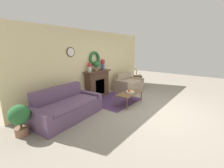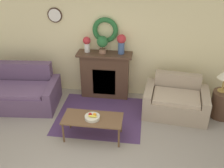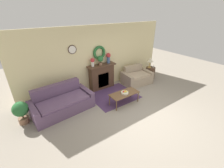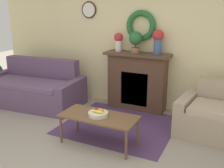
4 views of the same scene
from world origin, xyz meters
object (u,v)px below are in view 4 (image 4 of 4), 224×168
fireplace (137,81)px  couch_left (34,89)px  vase_on_mantel_left (119,41)px  vase_on_mantel_right (158,40)px  coffee_table (99,118)px  potted_plant_on_mantel (136,40)px  fruit_bowl (98,114)px  loveseat_right (224,118)px

fireplace → couch_left: 2.15m
vase_on_mantel_left → vase_on_mantel_right: 0.78m
coffee_table → potted_plant_on_mantel: (-0.06, 1.56, 0.95)m
vase_on_mantel_left → vase_on_mantel_right: size_ratio=0.80×
couch_left → vase_on_mantel_left: vase_on_mantel_left is taller
fireplace → fruit_bowl: bearing=-89.4°
fireplace → potted_plant_on_mantel: bearing=-162.5°
coffee_table → vase_on_mantel_right: (0.36, 1.58, 0.97)m
vase_on_mantel_left → vase_on_mantel_right: vase_on_mantel_right is taller
potted_plant_on_mantel → fireplace: bearing=17.5°
couch_left → vase_on_mantel_right: vase_on_mantel_right is taller
loveseat_right → vase_on_mantel_left: 2.33m
coffee_table → vase_on_mantel_right: size_ratio=2.52×
fruit_bowl → vase_on_mantel_left: size_ratio=0.80×
fruit_bowl → potted_plant_on_mantel: 1.80m
couch_left → vase_on_mantel_left: bearing=17.3°
fireplace → coffee_table: size_ratio=1.12×
fireplace → couch_left: bearing=-162.0°
vase_on_mantel_left → couch_left: bearing=-157.8°
vase_on_mantel_left → vase_on_mantel_right: (0.78, 0.00, 0.05)m
loveseat_right → vase_on_mantel_right: bearing=162.7°
couch_left → loveseat_right: size_ratio=1.49×
fruit_bowl → vase_on_mantel_left: bearing=104.6°
fireplace → vase_on_mantel_left: size_ratio=3.52×
vase_on_mantel_left → potted_plant_on_mantel: potted_plant_on_mantel is taller
coffee_table → vase_on_mantel_left: size_ratio=3.14×
vase_on_mantel_left → potted_plant_on_mantel: (0.36, -0.02, 0.03)m
couch_left → fruit_bowl: couch_left is taller
coffee_table → potted_plant_on_mantel: 1.83m
fruit_bowl → vase_on_mantel_left: 1.85m
vase_on_mantel_left → fireplace: bearing=-0.8°
fruit_bowl → vase_on_mantel_right: bearing=77.4°
loveseat_right → fruit_bowl: 1.94m
loveseat_right → fruit_bowl: size_ratio=5.00×
loveseat_right → fireplace: bearing=167.8°
vase_on_mantel_right → coffee_table: bearing=-102.8°
potted_plant_on_mantel → vase_on_mantel_right: bearing=2.7°
fruit_bowl → vase_on_mantel_left: (-0.42, 1.60, 0.83)m
vase_on_mantel_right → potted_plant_on_mantel: (-0.42, -0.02, -0.02)m
fireplace → vase_on_mantel_right: (0.37, 0.01, 0.81)m
vase_on_mantel_right → potted_plant_on_mantel: 0.42m
couch_left → coffee_table: bearing=-29.1°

